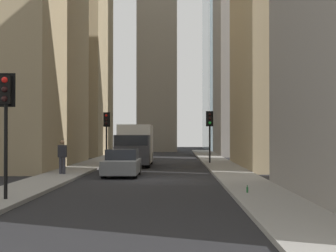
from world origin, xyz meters
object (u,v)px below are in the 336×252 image
(hatchback_grey, at_px, (122,164))
(discarded_bottle, at_px, (247,190))
(traffic_light_far_junction, at_px, (106,125))
(traffic_light_foreground, at_px, (6,106))
(delivery_truck, at_px, (135,145))
(traffic_light_midblock, at_px, (210,125))
(pedestrian, at_px, (62,155))

(hatchback_grey, relative_size, discarded_bottle, 15.93)
(hatchback_grey, bearing_deg, traffic_light_far_junction, 10.18)
(traffic_light_foreground, bearing_deg, delivery_truck, -7.10)
(traffic_light_midblock, bearing_deg, traffic_light_far_junction, 73.59)
(traffic_light_far_junction, relative_size, discarded_bottle, 13.75)
(traffic_light_foreground, distance_m, discarded_bottle, 8.76)
(delivery_truck, height_order, traffic_light_far_junction, traffic_light_far_junction)
(traffic_light_midblock, bearing_deg, hatchback_grey, 155.40)
(delivery_truck, xyz_separation_m, discarded_bottle, (-19.13, -5.36, -1.21))
(traffic_light_foreground, xyz_separation_m, pedestrian, (11.52, 0.44, -2.03))
(traffic_light_foreground, bearing_deg, traffic_light_far_junction, -0.40)
(delivery_truck, distance_m, hatchback_grey, 9.56)
(traffic_light_midblock, bearing_deg, delivery_truck, 110.20)
(traffic_light_midblock, bearing_deg, traffic_light_foreground, 161.19)
(delivery_truck, distance_m, traffic_light_foreground, 21.45)
(delivery_truck, distance_m, discarded_bottle, 19.91)
(hatchback_grey, height_order, traffic_light_midblock, traffic_light_midblock)
(delivery_truck, bearing_deg, pedestrian, 162.38)
(traffic_light_foreground, relative_size, pedestrian, 2.31)
(hatchback_grey, xyz_separation_m, traffic_light_midblock, (11.46, -5.25, 2.20))
(hatchback_grey, xyz_separation_m, discarded_bottle, (-9.61, -5.36, -0.42))
(hatchback_grey, bearing_deg, traffic_light_midblock, -24.60)
(delivery_truck, relative_size, hatchback_grey, 1.50)
(traffic_light_far_junction, bearing_deg, traffic_light_midblock, -106.41)
(delivery_truck, height_order, pedestrian, delivery_truck)
(traffic_light_far_junction, height_order, pedestrian, traffic_light_far_junction)
(traffic_light_far_junction, bearing_deg, traffic_light_foreground, 179.60)
(delivery_truck, relative_size, pedestrian, 3.68)
(discarded_bottle, bearing_deg, delivery_truck, 15.66)
(traffic_light_midblock, xyz_separation_m, pedestrian, (-11.64, 8.33, -1.76))
(traffic_light_midblock, relative_size, traffic_light_far_junction, 1.00)
(discarded_bottle, bearing_deg, hatchback_grey, 29.18)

